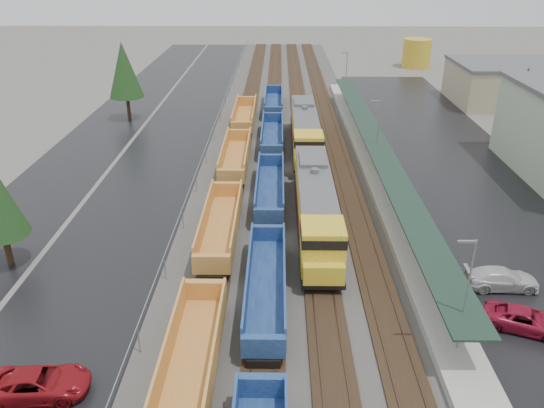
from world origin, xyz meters
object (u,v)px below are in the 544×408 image
(storage_tank, at_px, (417,53))
(parked_car_west_c, at_px, (38,384))
(well_string_blue, at_px, (269,229))
(parked_car_east_b, at_px, (525,320))
(parked_car_east_c, at_px, (502,279))
(well_string_yellow, at_px, (209,282))
(locomotive_lead, at_px, (316,207))
(locomotive_trail, at_px, (305,132))

(storage_tank, xyz_separation_m, parked_car_west_c, (-42.01, -93.15, -2.15))
(well_string_blue, height_order, parked_car_west_c, well_string_blue)
(parked_car_east_b, xyz_separation_m, parked_car_east_c, (0.22, 4.64, 0.06))
(parked_car_west_c, bearing_deg, well_string_yellow, -46.96)
(storage_tank, xyz_separation_m, parked_car_east_c, (-12.87, -82.48, -2.16))
(well_string_yellow, relative_size, storage_tank, 16.64)
(well_string_yellow, relative_size, parked_car_west_c, 17.52)
(locomotive_lead, distance_m, parked_car_east_b, 18.13)
(locomotive_trail, xyz_separation_m, parked_car_east_b, (12.69, -33.83, -1.80))
(locomotive_lead, bearing_deg, parked_car_east_c, -32.35)
(locomotive_trail, height_order, well_string_yellow, locomotive_trail)
(parked_car_west_c, distance_m, parked_car_east_b, 29.54)
(well_string_yellow, bearing_deg, parked_car_east_c, 3.71)
(well_string_yellow, height_order, storage_tank, storage_tank)
(locomotive_trail, bearing_deg, storage_tank, 64.18)
(storage_tank, bearing_deg, parked_car_west_c, -114.27)
(well_string_yellow, bearing_deg, parked_car_east_b, -9.03)
(locomotive_trail, relative_size, parked_car_east_c, 3.97)
(well_string_yellow, xyz_separation_m, storage_tank, (33.79, 83.83, 1.69))
(storage_tank, bearing_deg, parked_car_east_c, -98.87)
(parked_car_east_b, distance_m, parked_car_east_c, 4.65)
(locomotive_trail, xyz_separation_m, well_string_blue, (-4.00, -22.49, -1.33))
(storage_tank, height_order, parked_car_east_c, storage_tank)
(well_string_yellow, distance_m, parked_car_east_c, 20.97)
(well_string_yellow, bearing_deg, well_string_blue, 63.56)
(storage_tank, xyz_separation_m, parked_car_east_b, (-13.09, -87.12, -2.22))
(locomotive_lead, distance_m, parked_car_west_c, 24.94)
(well_string_blue, relative_size, storage_tank, 16.70)
(well_string_blue, height_order, parked_car_east_c, well_string_blue)
(locomotive_lead, distance_m, parked_car_east_c, 15.39)
(well_string_blue, height_order, parked_car_east_b, well_string_blue)
(locomotive_lead, relative_size, parked_car_west_c, 3.76)
(storage_tank, bearing_deg, parked_car_east_b, -98.55)
(parked_car_west_c, relative_size, parked_car_east_b, 1.09)
(locomotive_trail, distance_m, parked_car_east_b, 36.17)
(parked_car_east_b, bearing_deg, storage_tank, 12.60)
(parked_car_east_b, bearing_deg, locomotive_lead, 65.85)
(parked_car_east_b, height_order, parked_car_east_c, parked_car_east_c)
(storage_tank, height_order, parked_car_east_b, storage_tank)
(locomotive_lead, relative_size, well_string_yellow, 0.21)
(locomotive_trail, xyz_separation_m, well_string_yellow, (-8.00, -30.54, -1.27))
(locomotive_lead, xyz_separation_m, well_string_yellow, (-8.00, -9.54, -1.27))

